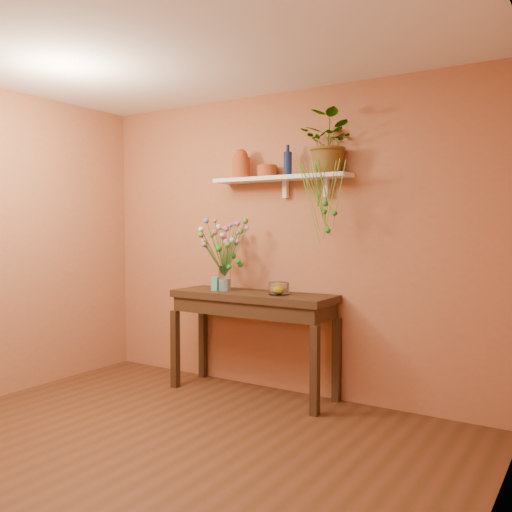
{
  "coord_description": "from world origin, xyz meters",
  "views": [
    {
      "loc": [
        2.45,
        -2.32,
        1.49
      ],
      "look_at": [
        0.0,
        1.55,
        1.25
      ],
      "focal_mm": 38.42,
      "sensor_mm": 36.0,
      "label": 1
    }
  ],
  "objects_px": {
    "blue_bottle": "(288,163)",
    "spider_plant": "(330,143)",
    "sideboard": "(252,307)",
    "terracotta_jug": "(241,164)",
    "bouquet": "(224,241)",
    "glass_bowl": "(279,289)",
    "glass_vase": "(225,280)"
  },
  "relations": [
    {
      "from": "blue_bottle",
      "to": "spider_plant",
      "type": "relative_size",
      "value": 0.53
    },
    {
      "from": "sideboard",
      "to": "blue_bottle",
      "type": "bearing_deg",
      "value": 24.08
    },
    {
      "from": "terracotta_jug",
      "to": "bouquet",
      "type": "height_order",
      "value": "terracotta_jug"
    },
    {
      "from": "spider_plant",
      "to": "bouquet",
      "type": "relative_size",
      "value": 0.87
    },
    {
      "from": "sideboard",
      "to": "spider_plant",
      "type": "xyz_separation_m",
      "value": [
        0.68,
        0.13,
        1.41
      ]
    },
    {
      "from": "bouquet",
      "to": "glass_bowl",
      "type": "height_order",
      "value": "bouquet"
    },
    {
      "from": "spider_plant",
      "to": "glass_vase",
      "type": "bearing_deg",
      "value": -170.8
    },
    {
      "from": "spider_plant",
      "to": "bouquet",
      "type": "height_order",
      "value": "spider_plant"
    },
    {
      "from": "sideboard",
      "to": "blue_bottle",
      "type": "xyz_separation_m",
      "value": [
        0.28,
        0.13,
        1.27
      ]
    },
    {
      "from": "blue_bottle",
      "to": "spider_plant",
      "type": "distance_m",
      "value": 0.43
    },
    {
      "from": "terracotta_jug",
      "to": "glass_vase",
      "type": "bearing_deg",
      "value": -122.44
    },
    {
      "from": "terracotta_jug",
      "to": "glass_vase",
      "type": "height_order",
      "value": "terracotta_jug"
    },
    {
      "from": "blue_bottle",
      "to": "glass_vase",
      "type": "distance_m",
      "value": 1.19
    },
    {
      "from": "glass_vase",
      "to": "bouquet",
      "type": "relative_size",
      "value": 0.39
    },
    {
      "from": "spider_plant",
      "to": "glass_vase",
      "type": "xyz_separation_m",
      "value": [
        -0.97,
        -0.16,
        -1.18
      ]
    },
    {
      "from": "terracotta_jug",
      "to": "spider_plant",
      "type": "bearing_deg",
      "value": 1.15
    },
    {
      "from": "glass_bowl",
      "to": "spider_plant",
      "type": "bearing_deg",
      "value": 19.86
    },
    {
      "from": "sideboard",
      "to": "spider_plant",
      "type": "relative_size",
      "value": 2.99
    },
    {
      "from": "spider_plant",
      "to": "glass_bowl",
      "type": "distance_m",
      "value": 1.3
    },
    {
      "from": "sideboard",
      "to": "glass_vase",
      "type": "relative_size",
      "value": 6.57
    },
    {
      "from": "glass_vase",
      "to": "bouquet",
      "type": "bearing_deg",
      "value": -65.98
    },
    {
      "from": "blue_bottle",
      "to": "spider_plant",
      "type": "height_order",
      "value": "spider_plant"
    },
    {
      "from": "spider_plant",
      "to": "bouquet",
      "type": "xyz_separation_m",
      "value": [
        -0.96,
        -0.16,
        -0.83
      ]
    },
    {
      "from": "terracotta_jug",
      "to": "glass_vase",
      "type": "relative_size",
      "value": 1.16
    },
    {
      "from": "sideboard",
      "to": "terracotta_jug",
      "type": "height_order",
      "value": "terracotta_jug"
    },
    {
      "from": "terracotta_jug",
      "to": "spider_plant",
      "type": "relative_size",
      "value": 0.53
    },
    {
      "from": "terracotta_jug",
      "to": "sideboard",
      "type": "bearing_deg",
      "value": -29.67
    },
    {
      "from": "spider_plant",
      "to": "glass_bowl",
      "type": "relative_size",
      "value": 2.86
    },
    {
      "from": "sideboard",
      "to": "glass_bowl",
      "type": "bearing_deg",
      "value": -3.64
    },
    {
      "from": "terracotta_jug",
      "to": "spider_plant",
      "type": "distance_m",
      "value": 0.89
    },
    {
      "from": "sideboard",
      "to": "bouquet",
      "type": "relative_size",
      "value": 2.59
    },
    {
      "from": "sideboard",
      "to": "glass_vase",
      "type": "distance_m",
      "value": 0.37
    }
  ]
}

